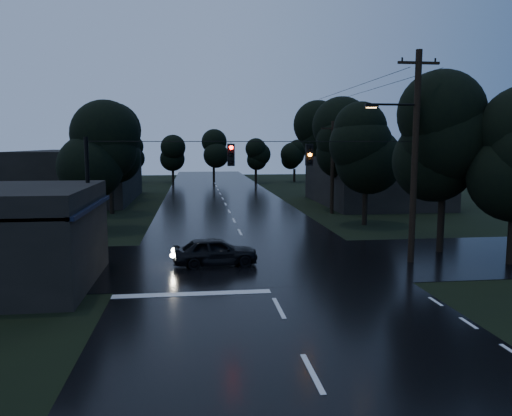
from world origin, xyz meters
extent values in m
plane|color=black|center=(0.00, 0.00, 0.00)|extent=(160.00, 160.00, 0.00)
cube|color=black|center=(0.00, 30.00, 0.00)|extent=(12.00, 120.00, 0.02)
cube|color=black|center=(0.00, 12.00, 0.00)|extent=(60.00, 9.00, 0.02)
cube|color=black|center=(-10.00, 9.00, 3.20)|extent=(6.00, 7.00, 0.12)
cube|color=black|center=(-7.00, 9.00, 3.20)|extent=(0.30, 7.00, 0.15)
cylinder|color=black|center=(-7.20, 6.00, 1.50)|extent=(0.10, 0.10, 3.00)
cylinder|color=black|center=(-7.20, 12.00, 1.50)|extent=(0.10, 0.10, 3.00)
cube|color=#FFD566|center=(-7.05, 7.50, 2.50)|extent=(0.06, 1.60, 0.50)
cube|color=#FFD566|center=(-7.05, 10.20, 2.50)|extent=(0.06, 1.20, 0.50)
cube|color=black|center=(14.00, 34.00, 2.20)|extent=(10.00, 14.00, 4.40)
cube|color=black|center=(-14.00, 40.00, 2.50)|extent=(10.00, 16.00, 5.00)
cylinder|color=black|center=(7.50, 11.00, 5.00)|extent=(0.30, 0.30, 10.00)
cube|color=black|center=(7.50, 11.00, 9.40)|extent=(2.00, 0.12, 0.12)
cylinder|color=black|center=(6.40, 11.00, 7.50)|extent=(2.20, 0.10, 0.10)
cube|color=black|center=(5.30, 11.00, 7.45)|extent=(0.60, 0.25, 0.18)
cube|color=#FFB266|center=(5.30, 11.00, 7.35)|extent=(0.45, 0.18, 0.03)
cylinder|color=black|center=(8.30, 28.00, 3.75)|extent=(0.30, 0.30, 7.50)
cube|color=black|center=(8.30, 28.00, 6.90)|extent=(2.00, 0.12, 0.12)
cylinder|color=black|center=(-7.50, 11.00, 3.00)|extent=(0.18, 0.18, 6.00)
cylinder|color=black|center=(0.00, 11.00, 5.80)|extent=(15.00, 0.03, 0.03)
cube|color=black|center=(-1.20, 11.00, 5.20)|extent=(0.32, 0.25, 1.00)
sphere|color=#FF0C07|center=(-1.20, 10.85, 5.20)|extent=(0.18, 0.18, 0.18)
cube|color=black|center=(2.40, 11.00, 5.20)|extent=(0.32, 0.25, 1.00)
sphere|color=orange|center=(2.40, 10.85, 5.20)|extent=(0.18, 0.18, 0.18)
cylinder|color=black|center=(10.00, 13.00, 1.40)|extent=(0.36, 0.36, 2.80)
sphere|color=black|center=(10.00, 13.00, 4.80)|extent=(4.48, 4.48, 4.48)
sphere|color=black|center=(10.00, 13.00, 6.00)|extent=(4.48, 4.48, 4.48)
sphere|color=black|center=(10.00, 13.00, 7.20)|extent=(4.48, 4.48, 4.48)
cylinder|color=black|center=(12.00, 10.00, 1.22)|extent=(0.36, 0.36, 2.45)
cylinder|color=black|center=(-9.00, 22.00, 1.22)|extent=(0.36, 0.36, 2.45)
sphere|color=black|center=(-9.00, 22.00, 4.20)|extent=(3.92, 3.92, 3.92)
sphere|color=black|center=(-9.00, 22.00, 5.25)|extent=(3.92, 3.92, 3.92)
sphere|color=black|center=(-9.00, 22.00, 6.30)|extent=(3.92, 3.92, 3.92)
cylinder|color=black|center=(-9.60, 30.00, 1.31)|extent=(0.36, 0.36, 2.62)
sphere|color=black|center=(-9.60, 30.00, 4.50)|extent=(4.20, 4.20, 4.20)
sphere|color=black|center=(-9.60, 30.00, 5.62)|extent=(4.20, 4.20, 4.20)
sphere|color=black|center=(-9.60, 30.00, 6.75)|extent=(4.20, 4.20, 4.20)
cylinder|color=black|center=(-10.20, 40.00, 1.40)|extent=(0.36, 0.36, 2.80)
sphere|color=black|center=(-10.20, 40.00, 4.80)|extent=(4.48, 4.48, 4.48)
sphere|color=black|center=(-10.20, 40.00, 6.00)|extent=(4.48, 4.48, 4.48)
sphere|color=black|center=(-10.20, 40.00, 7.20)|extent=(4.48, 4.48, 4.48)
cylinder|color=black|center=(9.00, 22.00, 1.31)|extent=(0.36, 0.36, 2.62)
sphere|color=black|center=(9.00, 22.00, 4.50)|extent=(4.20, 4.20, 4.20)
sphere|color=black|center=(9.00, 22.00, 5.62)|extent=(4.20, 4.20, 4.20)
sphere|color=black|center=(9.00, 22.00, 6.75)|extent=(4.20, 4.20, 4.20)
cylinder|color=black|center=(9.60, 30.00, 1.40)|extent=(0.36, 0.36, 2.80)
sphere|color=black|center=(9.60, 30.00, 4.80)|extent=(4.48, 4.48, 4.48)
sphere|color=black|center=(9.60, 30.00, 6.00)|extent=(4.48, 4.48, 4.48)
sphere|color=black|center=(9.60, 30.00, 7.20)|extent=(4.48, 4.48, 4.48)
cylinder|color=black|center=(10.20, 40.00, 1.49)|extent=(0.36, 0.36, 2.97)
sphere|color=black|center=(10.20, 40.00, 5.10)|extent=(4.76, 4.76, 4.76)
sphere|color=black|center=(10.20, 40.00, 6.38)|extent=(4.76, 4.76, 4.76)
sphere|color=black|center=(10.20, 40.00, 7.65)|extent=(4.76, 4.76, 4.76)
imported|color=black|center=(-1.93, 11.51, 0.68)|extent=(4.10, 1.95, 1.35)
camera|label=1|loc=(-2.84, -11.54, 5.72)|focal=35.00mm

